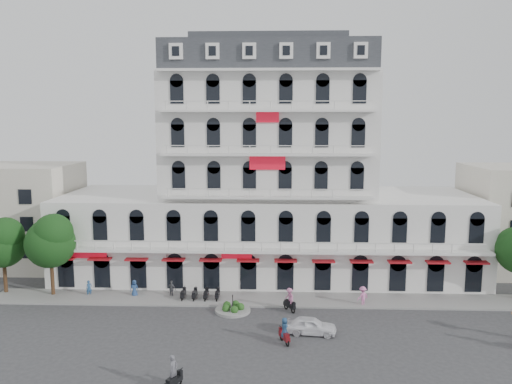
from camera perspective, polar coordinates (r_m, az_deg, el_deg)
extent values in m
plane|color=#38383A|center=(40.62, 1.01, -16.68)|extent=(120.00, 120.00, 0.00)
cube|color=gray|center=(48.91, 1.21, -12.17)|extent=(53.00, 4.00, 0.16)
cube|color=silver|center=(56.28, 1.36, -4.75)|extent=(45.00, 14.00, 9.00)
cube|color=silver|center=(54.89, 1.40, 6.52)|extent=(22.00, 12.00, 13.00)
cube|color=#2D3035|center=(55.24, 1.43, 14.84)|extent=(21.56, 11.76, 3.00)
cube|color=#2D3035|center=(55.50, 1.44, 16.79)|extent=(15.84, 8.64, 0.80)
cube|color=#AB151D|center=(49.27, 1.25, -7.83)|extent=(40.50, 1.00, 0.15)
cube|color=red|center=(48.91, 1.31, 3.39)|extent=(3.50, 0.10, 1.40)
cube|color=beige|center=(65.53, -25.88, -2.40)|extent=(14.00, 10.00, 12.00)
cylinder|color=gray|center=(46.23, -2.67, -13.35)|extent=(3.20, 3.20, 0.24)
cylinder|color=black|center=(45.95, -2.68, -12.45)|extent=(0.08, 0.08, 1.40)
sphere|color=#28521B|center=(46.06, -1.78, -12.99)|extent=(0.70, 0.70, 0.70)
sphere|color=#28521B|center=(46.71, -2.33, -12.69)|extent=(0.70, 0.70, 0.70)
sphere|color=#28521B|center=(46.55, -3.34, -12.77)|extent=(0.70, 0.70, 0.70)
sphere|color=#28521B|center=(45.79, -3.45, -13.13)|extent=(0.70, 0.70, 0.70)
sphere|color=#28521B|center=(45.47, -2.49, -13.28)|extent=(0.70, 0.70, 0.70)
cylinder|color=#382314|center=(56.03, -26.75, -8.59)|extent=(0.36, 0.36, 3.52)
sphere|color=#103412|center=(55.24, -26.96, -5.40)|extent=(4.48, 4.48, 4.48)
sphere|color=#103412|center=(54.53, -26.73, -4.44)|extent=(3.52, 3.52, 3.52)
sphere|color=#103412|center=(55.55, -27.22, -4.67)|extent=(3.20, 3.20, 3.20)
cylinder|color=#382314|center=(53.37, -22.25, -9.01)|extent=(0.36, 0.36, 3.74)
sphere|color=#103412|center=(52.50, -22.45, -5.46)|extent=(4.76, 4.76, 4.76)
sphere|color=#103412|center=(51.79, -22.15, -4.37)|extent=(3.74, 3.74, 3.74)
sphere|color=#103412|center=(52.78, -22.75, -4.65)|extent=(3.40, 3.40, 3.40)
imported|color=white|center=(41.82, 6.30, -14.93)|extent=(4.25, 2.13, 1.39)
cube|color=black|center=(34.44, -9.39, -20.60)|extent=(0.98, 1.50, 0.35)
torus|color=black|center=(34.95, -8.79, -20.64)|extent=(0.38, 0.59, 0.60)
imported|color=slate|center=(34.04, -9.42, -19.35)|extent=(0.71, 0.82, 1.89)
cube|color=maroon|center=(40.12, 3.26, -16.16)|extent=(0.90, 1.52, 0.35)
torus|color=black|center=(40.69, 2.94, -16.21)|extent=(0.34, 0.60, 0.60)
torus|color=black|center=(39.77, 3.59, -16.82)|extent=(0.34, 0.60, 0.60)
imported|color=navy|center=(39.83, 3.27, -15.24)|extent=(0.77, 0.92, 1.61)
cube|color=black|center=(46.24, 3.84, -12.79)|extent=(1.11, 1.45, 0.35)
torus|color=black|center=(45.92, 4.24, -13.31)|extent=(0.43, 0.57, 0.60)
torus|color=black|center=(46.76, 3.45, -12.90)|extent=(0.43, 0.57, 0.60)
imported|color=#C36797|center=(45.97, 3.85, -11.91)|extent=(1.13, 1.27, 1.71)
imported|color=navy|center=(50.95, -13.73, -10.65)|extent=(0.85, 0.58, 1.68)
imported|color=#525359|center=(50.10, -9.61, -10.87)|extent=(1.05, 0.77, 1.66)
imported|color=pink|center=(48.26, 12.09, -11.56)|extent=(1.38, 1.24, 1.86)
imported|color=#2B5281|center=(52.34, -18.53, -10.40)|extent=(0.69, 0.64, 1.58)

